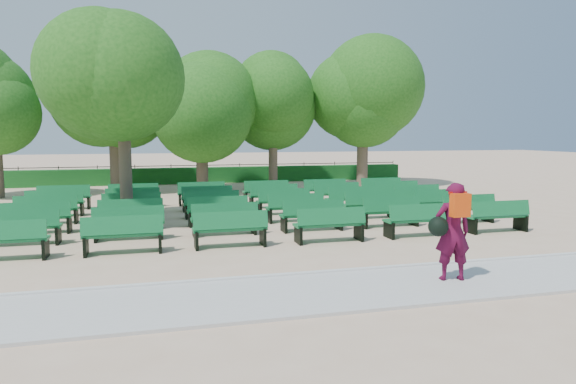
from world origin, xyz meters
name	(u,v)px	position (x,y,z in m)	size (l,w,h in m)	color
ground	(222,225)	(0.00, 0.00, 0.00)	(120.00, 120.00, 0.00)	#CFAA89
paving	(278,296)	(0.00, -7.40, 0.03)	(30.00, 2.20, 0.06)	beige
curb	(264,277)	(0.00, -6.25, 0.05)	(30.00, 0.12, 0.10)	silver
hedge	(189,175)	(0.00, 14.00, 0.45)	(26.00, 0.70, 0.90)	#175A1F
fence	(189,183)	(0.00, 14.40, 0.00)	(26.00, 0.10, 1.02)	black
tree_line	(195,191)	(0.00, 10.00, 0.00)	(21.80, 6.80, 7.04)	#29671B
bench_array	(252,217)	(1.13, 0.81, 0.10)	(1.90, 0.72, 1.17)	#126C34
tree_among	(123,97)	(-2.87, 0.99, 3.97)	(4.31, 4.31, 5.92)	brown
person	(452,230)	(3.41, -7.37, 1.03)	(0.92, 0.58, 1.88)	#4C0A28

